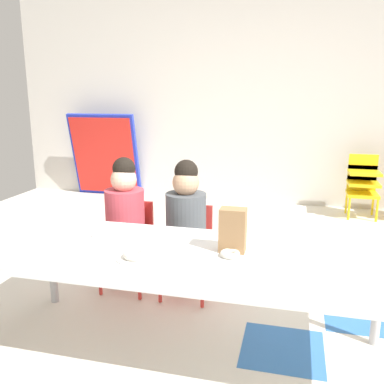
% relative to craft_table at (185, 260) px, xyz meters
% --- Properties ---
extents(ground_plane, '(6.26, 5.34, 0.02)m').
position_rel_craft_table_xyz_m(ground_plane, '(0.04, 0.60, -0.53)').
color(ground_plane, silver).
extents(back_wall, '(6.26, 0.10, 2.79)m').
position_rel_craft_table_xyz_m(back_wall, '(0.04, 3.27, 0.88)').
color(back_wall, beige).
rests_on(back_wall, ground_plane).
extents(craft_table, '(2.11, 0.77, 0.56)m').
position_rel_craft_table_xyz_m(craft_table, '(0.00, 0.00, 0.00)').
color(craft_table, white).
rests_on(craft_table, ground_plane).
extents(seated_child_near_camera, '(0.32, 0.31, 0.92)m').
position_rel_craft_table_xyz_m(seated_child_near_camera, '(-0.58, 0.61, 0.04)').
color(seated_child_near_camera, red).
rests_on(seated_child_near_camera, ground_plane).
extents(seated_child_middle_seat, '(0.32, 0.32, 0.92)m').
position_rel_craft_table_xyz_m(seated_child_middle_seat, '(-0.16, 0.61, 0.04)').
color(seated_child_middle_seat, red).
rests_on(seated_child_middle_seat, ground_plane).
extents(kid_chair_yellow_stack, '(0.32, 0.30, 0.68)m').
position_rel_craft_table_xyz_m(kid_chair_yellow_stack, '(1.23, 2.88, -0.12)').
color(kid_chair_yellow_stack, yellow).
rests_on(kid_chair_yellow_stack, ground_plane).
extents(folded_activity_table, '(0.90, 0.29, 1.09)m').
position_rel_craft_table_xyz_m(folded_activity_table, '(-1.91, 3.07, 0.02)').
color(folded_activity_table, '#1E33BF').
rests_on(folded_activity_table, ground_plane).
extents(paper_bag_brown, '(0.13, 0.09, 0.22)m').
position_rel_craft_table_xyz_m(paper_bag_brown, '(0.22, 0.08, 0.15)').
color(paper_bag_brown, '#9E754C').
rests_on(paper_bag_brown, craft_table).
extents(paper_plate_near_edge, '(0.18, 0.18, 0.01)m').
position_rel_craft_table_xyz_m(paper_plate_near_edge, '(-0.21, -0.14, 0.05)').
color(paper_plate_near_edge, white).
rests_on(paper_plate_near_edge, craft_table).
extents(paper_plate_center_table, '(0.18, 0.18, 0.01)m').
position_rel_craft_table_xyz_m(paper_plate_center_table, '(-0.49, 0.16, 0.05)').
color(paper_plate_center_table, white).
rests_on(paper_plate_center_table, craft_table).
extents(donut_powdered_on_plate, '(0.12, 0.12, 0.04)m').
position_rel_craft_table_xyz_m(donut_powdered_on_plate, '(-0.21, -0.14, 0.07)').
color(donut_powdered_on_plate, white).
rests_on(donut_powdered_on_plate, craft_table).
extents(donut_powdered_loose, '(0.10, 0.10, 0.03)m').
position_rel_craft_table_xyz_m(donut_powdered_loose, '(0.22, 0.00, 0.05)').
color(donut_powdered_loose, white).
rests_on(donut_powdered_loose, craft_table).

